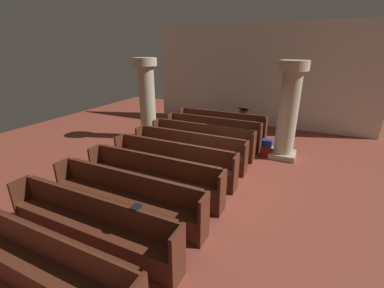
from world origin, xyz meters
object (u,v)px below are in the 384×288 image
lectern (243,121)px  kneeler_box_red (266,153)px  pew_row_4 (173,160)px  pew_row_6 (126,195)px  pew_row_0 (221,123)px  kneeler_box_blue (267,143)px  pillar_far_side (147,98)px  hymn_book (136,207)px  pew_row_7 (90,222)px  pew_row_2 (202,138)px  pew_row_5 (153,175)px  pew_row_1 (212,130)px  pew_row_8 (37,262)px  pillar_aisle_side (288,110)px  pew_row_3 (189,148)px

lectern → kneeler_box_red: lectern is taller
pew_row_4 → pew_row_6: 2.04m
pew_row_0 → kneeler_box_blue: size_ratio=9.94×
pew_row_4 → pillar_far_side: size_ratio=1.18×
pew_row_4 → pew_row_6: bearing=-90.0°
lectern → hymn_book: size_ratio=5.90×
pew_row_7 → kneeler_box_blue: size_ratio=9.94×
pew_row_2 → pew_row_5: size_ratio=1.00×
hymn_book → kneeler_box_blue: (1.07, 6.45, -0.87)m
pew_row_5 → pew_row_7: (0.00, -2.04, 0.00)m
pew_row_5 → pew_row_6: bearing=-90.0°
pew_row_1 → pew_row_8: bearing=-90.0°
lectern → kneeler_box_red: (1.46, -2.40, -0.33)m
pew_row_0 → pew_row_6: (0.00, -6.11, 0.00)m
lectern → pew_row_8: bearing=-94.1°
lectern → pillar_far_side: bearing=-143.0°
pew_row_7 → kneeler_box_red: bearing=69.8°
pew_row_2 → pew_row_8: size_ratio=1.00×
pew_row_6 → hymn_book: 1.34m
kneeler_box_red → pew_row_4: bearing=-128.3°
pew_row_2 → pew_row_7: bearing=-90.0°
pew_row_8 → lectern: lectern is taller
pew_row_1 → pillar_aisle_side: pillar_aisle_side is taller
pillar_aisle_side → kneeler_box_red: pillar_aisle_side is taller
pillar_aisle_side → hymn_book: bearing=-106.7°
pew_row_4 → pew_row_7: same height
pew_row_6 → pew_row_8: (0.00, -2.04, 0.00)m
hymn_book → kneeler_box_red: 5.75m
pew_row_0 → pew_row_2: (0.00, -2.04, 0.00)m
pew_row_1 → pew_row_8: same height
pew_row_1 → kneeler_box_red: size_ratio=9.99×
pew_row_3 → kneeler_box_blue: (2.00, 2.55, -0.39)m
pew_row_5 → pillar_aisle_side: 4.80m
pew_row_5 → pew_row_7: bearing=-90.0°
kneeler_box_red → pew_row_5: bearing=-119.8°
pew_row_5 → pillar_far_side: bearing=125.4°
pew_row_4 → kneeler_box_blue: 4.11m
pew_row_1 → lectern: bearing=72.0°
pew_row_7 → pew_row_8: 1.02m
pillar_far_side → hymn_book: pillar_far_side is taller
pew_row_3 → pew_row_5: size_ratio=1.00×
pew_row_3 → pew_row_8: (0.00, -5.09, 0.00)m
pew_row_4 → pew_row_8: 4.08m
pew_row_3 → pillar_far_side: pillar_far_side is taller
pew_row_0 → pew_row_4: size_ratio=1.00×
pew_row_1 → pew_row_2: bearing=-90.0°
pew_row_8 → pillar_far_side: pillar_far_side is taller
pew_row_1 → pew_row_3: 2.04m
pew_row_6 → pillar_aisle_side: size_ratio=1.18×
hymn_book → pew_row_6: bearing=138.1°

